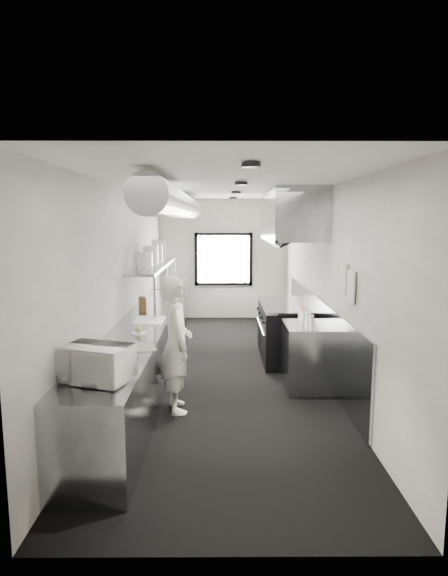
{
  "coord_description": "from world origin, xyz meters",
  "views": [
    {
      "loc": [
        -0.04,
        -6.94,
        2.33
      ],
      "look_at": [
        -0.01,
        -0.2,
        1.33
      ],
      "focal_mm": 29.13,
      "sensor_mm": 36.0,
      "label": 1
    }
  ],
  "objects_px": {
    "deli_tub_a": "(94,362)",
    "knife_block": "(142,304)",
    "plate_stack_d": "(159,250)",
    "plate_stack_c": "(156,254)",
    "line_cook": "(176,344)",
    "squeeze_bottle_b": "(307,320)",
    "small_plate": "(139,333)",
    "microwave": "(97,363)",
    "pass_shelf": "(155,266)",
    "cutting_board": "(149,320)",
    "squeeze_bottle_d": "(303,316)",
    "squeeze_bottle_c": "(308,319)",
    "range": "(286,331)",
    "plate_stack_a": "(145,261)",
    "squeeze_bottle_a": "(311,322)",
    "bottle_station": "(308,356)",
    "far_work_table": "(172,305)",
    "deli_tub_b": "(96,357)",
    "prep_counter": "(144,353)",
    "plate_stack_b": "(151,255)",
    "exhaust_hood": "(292,215)",
    "squeeze_bottle_e": "(300,313)"
  },
  "relations": [
    {
      "from": "deli_tub_a",
      "to": "knife_block",
      "type": "relative_size",
      "value": 0.62
    },
    {
      "from": "plate_stack_d",
      "to": "plate_stack_c",
      "type": "bearing_deg",
      "value": -87.93
    },
    {
      "from": "line_cook",
      "to": "plate_stack_c",
      "type": "relative_size",
      "value": 5.19
    },
    {
      "from": "squeeze_bottle_b",
      "to": "small_plate",
      "type": "bearing_deg",
      "value": -169.98
    },
    {
      "from": "microwave",
      "to": "pass_shelf",
      "type": "bearing_deg",
      "value": 108.7
    },
    {
      "from": "cutting_board",
      "to": "squeeze_bottle_d",
      "type": "relative_size",
      "value": 3.36
    },
    {
      "from": "squeeze_bottle_c",
      "to": "squeeze_bottle_b",
      "type": "bearing_deg",
      "value": -108.98
    },
    {
      "from": "knife_block",
      "to": "range",
      "type": "bearing_deg",
      "value": -10.59
    },
    {
      "from": "cutting_board",
      "to": "knife_block",
      "type": "distance_m",
      "value": 0.79
    },
    {
      "from": "plate_stack_a",
      "to": "squeeze_bottle_a",
      "type": "bearing_deg",
      "value": -25.1
    },
    {
      "from": "bottle_station",
      "to": "squeeze_bottle_b",
      "type": "bearing_deg",
      "value": -110.77
    },
    {
      "from": "pass_shelf",
      "to": "squeeze_bottle_d",
      "type": "distance_m",
      "value": 2.79
    },
    {
      "from": "pass_shelf",
      "to": "squeeze_bottle_a",
      "type": "xyz_separation_m",
      "value": [
        2.32,
        -1.97,
        -0.54
      ]
    },
    {
      "from": "cutting_board",
      "to": "pass_shelf",
      "type": "bearing_deg",
      "value": 94.6
    },
    {
      "from": "knife_block",
      "to": "squeeze_bottle_d",
      "type": "distance_m",
      "value": 2.53
    },
    {
      "from": "range",
      "to": "plate_stack_d",
      "type": "bearing_deg",
      "value": 158.16
    },
    {
      "from": "far_work_table",
      "to": "squeeze_bottle_c",
      "type": "height_order",
      "value": "squeeze_bottle_c"
    },
    {
      "from": "deli_tub_b",
      "to": "prep_counter",
      "type": "bearing_deg",
      "value": 85.1
    },
    {
      "from": "plate_stack_d",
      "to": "pass_shelf",
      "type": "bearing_deg",
      "value": -89.84
    },
    {
      "from": "prep_counter",
      "to": "plate_stack_a",
      "type": "distance_m",
      "value": 1.4
    },
    {
      "from": "range",
      "to": "plate_stack_b",
      "type": "distance_m",
      "value": 2.6
    },
    {
      "from": "cutting_board",
      "to": "plate_stack_d",
      "type": "relative_size",
      "value": 1.37
    },
    {
      "from": "range",
      "to": "bottle_station",
      "type": "distance_m",
      "value": 1.4
    },
    {
      "from": "far_work_table",
      "to": "squeeze_bottle_b",
      "type": "xyz_separation_m",
      "value": [
        2.25,
        -4.02,
        0.55
      ]
    },
    {
      "from": "plate_stack_b",
      "to": "squeeze_bottle_b",
      "type": "relative_size",
      "value": 1.67
    },
    {
      "from": "cutting_board",
      "to": "squeeze_bottle_b",
      "type": "height_order",
      "value": "squeeze_bottle_b"
    },
    {
      "from": "deli_tub_a",
      "to": "plate_stack_c",
      "type": "bearing_deg",
      "value": 88.07
    },
    {
      "from": "squeeze_bottle_c",
      "to": "squeeze_bottle_a",
      "type": "bearing_deg",
      "value": -89.67
    },
    {
      "from": "deli_tub_b",
      "to": "small_plate",
      "type": "height_order",
      "value": "deli_tub_b"
    },
    {
      "from": "pass_shelf",
      "to": "squeeze_bottle_a",
      "type": "relative_size",
      "value": 15.98
    },
    {
      "from": "bottle_station",
      "to": "squeeze_bottle_c",
      "type": "distance_m",
      "value": 0.54
    },
    {
      "from": "prep_counter",
      "to": "plate_stack_b",
      "type": "relative_size",
      "value": 18.28
    },
    {
      "from": "squeeze_bottle_c",
      "to": "squeeze_bottle_d",
      "type": "xyz_separation_m",
      "value": [
        -0.03,
        0.24,
        -0.01
      ]
    },
    {
      "from": "range",
      "to": "squeeze_bottle_c",
      "type": "relative_size",
      "value": 8.76
    },
    {
      "from": "squeeze_bottle_b",
      "to": "squeeze_bottle_d",
      "type": "xyz_separation_m",
      "value": [
        -0.01,
        0.32,
        -0.02
      ]
    },
    {
      "from": "line_cook",
      "to": "small_plate",
      "type": "height_order",
      "value": "line_cook"
    },
    {
      "from": "line_cook",
      "to": "plate_stack_c",
      "type": "xyz_separation_m",
      "value": [
        -0.57,
        2.52,
        0.9
      ]
    },
    {
      "from": "small_plate",
      "to": "deli_tub_a",
      "type": "bearing_deg",
      "value": -98.99
    },
    {
      "from": "exhaust_hood",
      "to": "prep_counter",
      "type": "distance_m",
      "value": 3.2
    },
    {
      "from": "far_work_table",
      "to": "microwave",
      "type": "distance_m",
      "value": 6.17
    },
    {
      "from": "plate_stack_c",
      "to": "plate_stack_d",
      "type": "relative_size",
      "value": 0.82
    },
    {
      "from": "plate_stack_a",
      "to": "plate_stack_c",
      "type": "distance_m",
      "value": 0.95
    },
    {
      "from": "prep_counter",
      "to": "squeeze_bottle_a",
      "type": "xyz_separation_m",
      "value": [
        2.28,
        -0.47,
        0.54
      ]
    },
    {
      "from": "squeeze_bottle_a",
      "to": "far_work_table",
      "type": "bearing_deg",
      "value": 118.66
    },
    {
      "from": "range",
      "to": "squeeze_bottle_a",
      "type": "xyz_separation_m",
      "value": [
        0.09,
        -1.67,
        0.52
      ]
    },
    {
      "from": "pass_shelf",
      "to": "range",
      "type": "xyz_separation_m",
      "value": [
        2.23,
        -0.3,
        -1.07
      ]
    },
    {
      "from": "prep_counter",
      "to": "squeeze_bottle_e",
      "type": "relative_size",
      "value": 32.37
    },
    {
      "from": "squeeze_bottle_b",
      "to": "squeeze_bottle_d",
      "type": "height_order",
      "value": "squeeze_bottle_b"
    },
    {
      "from": "plate_stack_a",
      "to": "plate_stack_c",
      "type": "xyz_separation_m",
      "value": [
        0.03,
        0.95,
        0.03
      ]
    },
    {
      "from": "prep_counter",
      "to": "far_work_table",
      "type": "bearing_deg",
      "value": 90.0
    }
  ]
}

